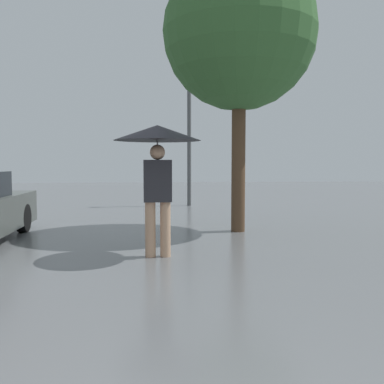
% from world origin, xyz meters
% --- Properties ---
extents(pedestrian, '(1.30, 1.30, 1.97)m').
position_xyz_m(pedestrian, '(0.23, 5.82, 1.64)').
color(pedestrian, tan).
rests_on(pedestrian, ground_plane).
extents(tree, '(3.08, 3.08, 5.56)m').
position_xyz_m(tree, '(1.95, 8.04, 4.00)').
color(tree, brown).
rests_on(tree, ground_plane).
extents(street_lamp, '(0.34, 0.34, 4.85)m').
position_xyz_m(street_lamp, '(1.49, 13.39, 3.08)').
color(street_lamp, '#515456').
rests_on(street_lamp, ground_plane).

